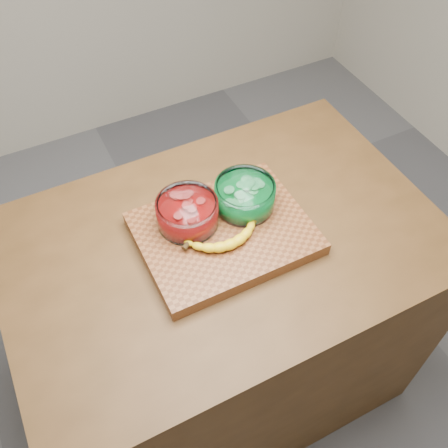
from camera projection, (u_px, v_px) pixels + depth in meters
name	position (u px, v px, depth m)	size (l,w,h in m)	color
ground	(224.00, 373.00, 2.05)	(3.50, 3.50, 0.00)	#5D5E62
counter	(224.00, 319.00, 1.71)	(1.20, 0.80, 0.90)	#4F3317
cutting_board	(224.00, 233.00, 1.35)	(0.45, 0.35, 0.04)	brown
bowl_red	(187.00, 213.00, 1.32)	(0.17, 0.17, 0.08)	white
bowl_green	(245.00, 196.00, 1.36)	(0.17, 0.17, 0.08)	white
banana	(226.00, 237.00, 1.29)	(0.24, 0.11, 0.03)	yellow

